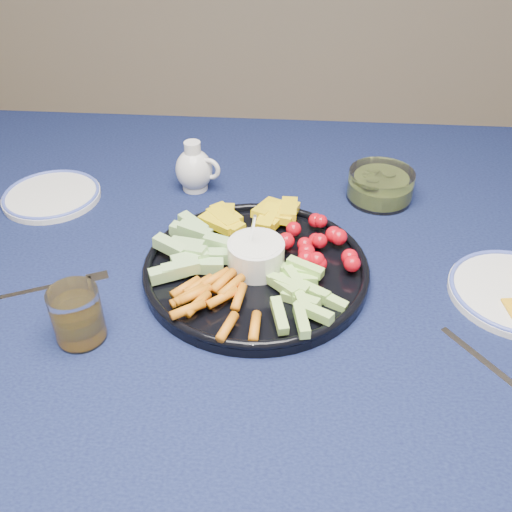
# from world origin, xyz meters

# --- Properties ---
(dining_table) EXTENTS (1.67, 1.07, 0.75)m
(dining_table) POSITION_xyz_m (0.00, 0.00, 0.66)
(dining_table) COLOR #492A18
(dining_table) RESTS_ON ground
(crudite_platter) EXTENTS (0.35, 0.35, 0.11)m
(crudite_platter) POSITION_xyz_m (-0.10, -0.06, 0.77)
(crudite_platter) COLOR black
(crudite_platter) RESTS_ON dining_table
(creamer_pitcher) EXTENTS (0.09, 0.07, 0.10)m
(creamer_pitcher) POSITION_xyz_m (-0.24, 0.20, 0.79)
(creamer_pitcher) COLOR silver
(creamer_pitcher) RESTS_ON dining_table
(pickle_bowl) EXTENTS (0.12, 0.12, 0.06)m
(pickle_bowl) POSITION_xyz_m (0.11, 0.19, 0.77)
(pickle_bowl) COLOR white
(pickle_bowl) RESTS_ON dining_table
(juice_tumbler) EXTENTS (0.07, 0.07, 0.08)m
(juice_tumbler) POSITION_xyz_m (-0.33, -0.21, 0.78)
(juice_tumbler) COLOR white
(juice_tumbler) RESTS_ON dining_table
(fork_left) EXTENTS (0.15, 0.08, 0.00)m
(fork_left) POSITION_xyz_m (-0.39, -0.11, 0.75)
(fork_left) COLOR white
(fork_left) RESTS_ON dining_table
(fork_right) EXTENTS (0.12, 0.15, 0.00)m
(fork_right) POSITION_xyz_m (0.23, -0.24, 0.75)
(fork_right) COLOR white
(fork_right) RESTS_ON dining_table
(side_plate_extra) EXTENTS (0.18, 0.18, 0.01)m
(side_plate_extra) POSITION_xyz_m (-0.51, 0.14, 0.75)
(side_plate_extra) COLOR white
(side_plate_extra) RESTS_ON dining_table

